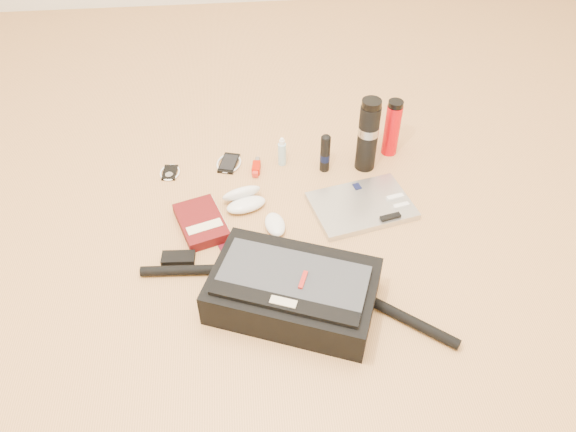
{
  "coord_description": "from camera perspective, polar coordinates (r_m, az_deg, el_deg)",
  "views": [
    {
      "loc": [
        -0.17,
        -1.28,
        1.39
      ],
      "look_at": [
        -0.03,
        0.09,
        0.06
      ],
      "focal_mm": 35.0,
      "sensor_mm": 36.0,
      "label": 1
    }
  ],
  "objects": [
    {
      "name": "ground",
      "position": [
        1.9,
        1.28,
        -3.19
      ],
      "size": [
        4.0,
        4.0,
        0.0
      ],
      "primitive_type": "plane",
      "color": "tan",
      "rests_on": "ground"
    },
    {
      "name": "messenger_bag",
      "position": [
        1.7,
        0.42,
        -7.56
      ],
      "size": [
        0.94,
        0.47,
        0.14
      ],
      "rotation": [
        0.0,
        0.0,
        -0.38
      ],
      "color": "black",
      "rests_on": "ground"
    },
    {
      "name": "laptop",
      "position": [
        2.04,
        7.53,
        1.03
      ],
      "size": [
        0.4,
        0.32,
        0.03
      ],
      "rotation": [
        0.0,
        0.0,
        0.23
      ],
      "color": "#B1B1B3",
      "rests_on": "ground"
    },
    {
      "name": "book",
      "position": [
        1.97,
        -8.76,
        -0.64
      ],
      "size": [
        0.21,
        0.25,
        0.04
      ],
      "rotation": [
        0.0,
        0.0,
        0.32
      ],
      "color": "#4D0B0D",
      "rests_on": "ground"
    },
    {
      "name": "passport",
      "position": [
        1.88,
        -5.27,
        -3.79
      ],
      "size": [
        0.12,
        0.14,
        0.01
      ],
      "rotation": [
        0.0,
        0.0,
        0.36
      ],
      "color": "#490916",
      "rests_on": "ground"
    },
    {
      "name": "mouse",
      "position": [
        1.95,
        -1.34,
        -0.86
      ],
      "size": [
        0.08,
        0.12,
        0.04
      ],
      "rotation": [
        0.0,
        0.0,
        0.14
      ],
      "color": "white",
      "rests_on": "ground"
    },
    {
      "name": "sunglasses_case",
      "position": [
        2.03,
        -4.51,
        1.72
      ],
      "size": [
        0.18,
        0.16,
        0.08
      ],
      "rotation": [
        0.0,
        0.0,
        0.3
      ],
      "color": "white",
      "rests_on": "ground"
    },
    {
      "name": "ipod",
      "position": [
        2.22,
        -11.91,
        4.35
      ],
      "size": [
        0.08,
        0.09,
        0.01
      ],
      "rotation": [
        0.0,
        0.0,
        -0.11
      ],
      "color": "black",
      "rests_on": "ground"
    },
    {
      "name": "phone",
      "position": [
        2.23,
        -6.03,
        5.37
      ],
      "size": [
        0.12,
        0.13,
        0.01
      ],
      "rotation": [
        0.0,
        0.0,
        -0.28
      ],
      "color": "black",
      "rests_on": "ground"
    },
    {
      "name": "inhaler",
      "position": [
        2.19,
        -3.23,
        4.99
      ],
      "size": [
        0.04,
        0.11,
        0.03
      ],
      "rotation": [
        0.0,
        0.0,
        -0.15
      ],
      "color": "#AD1000",
      "rests_on": "ground"
    },
    {
      "name": "spray_bottle",
      "position": [
        2.19,
        -0.61,
        6.43
      ],
      "size": [
        0.03,
        0.03,
        0.12
      ],
      "rotation": [
        0.0,
        0.0,
        -0.01
      ],
      "color": "#A3CEDE",
      "rests_on": "ground"
    },
    {
      "name": "aerosol_can",
      "position": [
        2.15,
        3.79,
        6.4
      ],
      "size": [
        0.05,
        0.05,
        0.16
      ],
      "rotation": [
        0.0,
        0.0,
        -0.36
      ],
      "color": "black",
      "rests_on": "ground"
    },
    {
      "name": "thermos_black",
      "position": [
        2.14,
        8.13,
        8.16
      ],
      "size": [
        0.09,
        0.09,
        0.3
      ],
      "rotation": [
        0.0,
        0.0,
        0.22
      ],
      "color": "black",
      "rests_on": "ground"
    },
    {
      "name": "thermos_red",
      "position": [
        2.25,
        10.53,
        8.79
      ],
      "size": [
        0.07,
        0.07,
        0.24
      ],
      "rotation": [
        0.0,
        0.0,
        -0.18
      ],
      "color": "red",
      "rests_on": "ground"
    }
  ]
}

